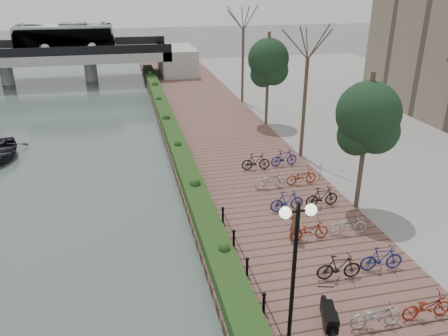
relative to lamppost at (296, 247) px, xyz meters
name	(u,v)px	position (x,y,z in m)	size (l,w,h in m)	color
promenade	(233,156)	(2.33, 16.07, -3.73)	(8.00, 75.00, 0.50)	brown
hedge	(175,139)	(-1.07, 18.57, -3.18)	(1.10, 56.00, 0.60)	#1F3714
chain_fence	(274,325)	(-0.27, 0.57, -3.13)	(0.10, 14.10, 0.70)	black
lamppost	(296,247)	(0.00, 0.00, 0.00)	(1.02, 0.32, 4.82)	black
motorcycle	(328,315)	(1.43, 0.40, -2.94)	(0.54, 1.72, 1.08)	black
pedestrian	(295,222)	(2.33, 5.50, -2.65)	(0.61, 0.40, 1.66)	brown
bicycle_parking	(317,214)	(3.83, 6.55, -3.00)	(2.40, 14.69, 1.00)	#A2A1A6
street_trees	(328,122)	(6.33, 11.25, -0.29)	(3.20, 37.12, 6.80)	#3D2F24
bridge	(16,53)	(-15.29, 43.57, -0.61)	(36.00, 10.77, 6.50)	gray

